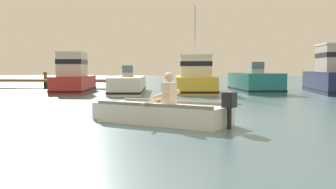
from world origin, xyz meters
name	(u,v)px	position (x,y,z in m)	size (l,w,h in m)	color
ground_plane	(158,119)	(0.00, 0.00, 0.00)	(120.00, 120.00, 0.00)	slate
wooden_dock	(41,80)	(-9.62, 15.28, 0.50)	(12.02, 1.64, 1.02)	brown
rowboat_with_person	(161,113)	(0.17, -0.77, 0.25)	(3.52, 2.45, 1.19)	white
moored_boat_red	(73,78)	(-5.97, 10.94, 0.78)	(2.22, 4.68, 2.13)	#B72D28
moored_boat_white	(129,85)	(-3.05, 11.10, 0.40)	(2.38, 6.49, 1.42)	white
moored_boat_yellow	(195,78)	(0.37, 11.94, 0.73)	(2.58, 6.30, 4.57)	gold
moored_boat_teal	(255,83)	(3.53, 12.14, 0.50)	(2.71, 4.94, 1.61)	#1E727A
moored_boat_navy	(333,75)	(7.41, 11.71, 0.93)	(1.86, 5.60, 2.50)	#19234C
mooring_buoy	(230,97)	(1.98, 5.12, 0.22)	(0.44, 0.44, 0.44)	yellow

